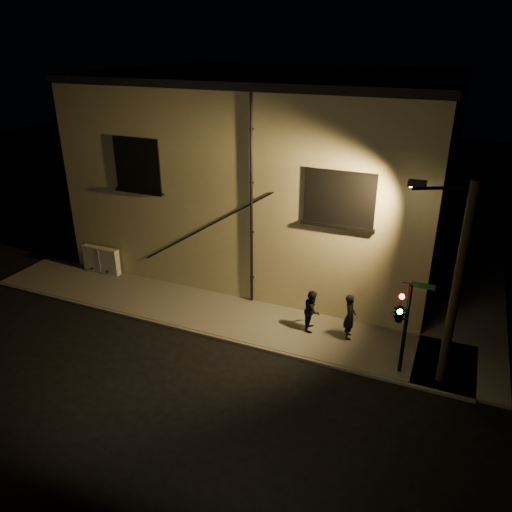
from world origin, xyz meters
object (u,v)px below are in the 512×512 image
at_px(streetlamp_pole, 454,281).
at_px(pedestrian_a, 350,317).
at_px(traffic_signal, 400,313).
at_px(utility_cabinet, 101,260).
at_px(pedestrian_b, 312,310).

bearing_deg(streetlamp_pole, pedestrian_a, 159.63).
bearing_deg(traffic_signal, streetlamp_pole, 9.95).
height_order(utility_cabinet, pedestrian_b, pedestrian_b).
bearing_deg(streetlamp_pole, utility_cabinet, 172.13).
xyz_separation_m(utility_cabinet, streetlamp_pole, (15.14, -2.09, 2.87)).
relative_size(pedestrian_a, streetlamp_pole, 0.26).
bearing_deg(pedestrian_a, pedestrian_b, 74.39).
distance_m(utility_cabinet, streetlamp_pole, 15.55).
bearing_deg(utility_cabinet, pedestrian_a, -4.31).
relative_size(utility_cabinet, pedestrian_a, 1.08).
xyz_separation_m(utility_cabinet, traffic_signal, (13.77, -2.33, 1.61)).
bearing_deg(pedestrian_b, pedestrian_a, -99.36).
bearing_deg(pedestrian_b, streetlamp_pole, -113.17).
height_order(pedestrian_b, streetlamp_pole, streetlamp_pole).
height_order(utility_cabinet, pedestrian_a, pedestrian_a).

